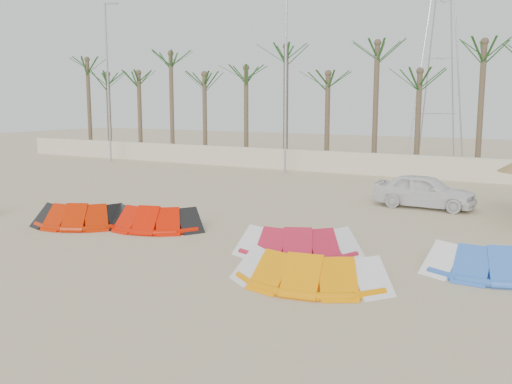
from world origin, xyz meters
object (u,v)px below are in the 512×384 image
Objects in this scene: kite_red_left at (87,214)px; kite_red_right at (303,239)px; kite_red_mid at (158,216)px; kite_orange at (314,266)px; kite_blue at (503,258)px; car at (425,191)px.

kite_red_right is (8.11, 0.35, 0.00)m from kite_red_left.
kite_red_mid is 0.96× the size of kite_orange.
kite_orange is at bearing -21.84° from kite_red_mid.
kite_red_left is 0.97× the size of kite_orange.
kite_orange is at bearing -141.94° from kite_blue.
kite_blue is (3.79, 2.97, -0.00)m from kite_orange.
kite_red_left is 9.68m from kite_orange.
car is at bearing 44.52° from kite_red_left.
kite_red_right is at bearing 2.51° from kite_red_left.
kite_red_mid is 0.91× the size of car.
kite_red_mid is at bearing -179.19° from kite_blue.
kite_red_right is 0.98× the size of kite_blue.
kite_blue is (5.16, 0.68, 0.00)m from kite_red_right.
car reaches higher than kite_red_right.
kite_blue is 9.07m from car.
car is (1.28, 8.88, 0.27)m from kite_red_right.
kite_orange is at bearing -11.53° from kite_red_left.
kite_blue is at bearing 7.50° from kite_red_right.
kite_red_left and kite_red_mid have the same top height.
kite_orange is 4.81m from kite_blue.
kite_red_left is at bearing 136.06° from car.
kite_red_right and kite_orange have the same top height.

